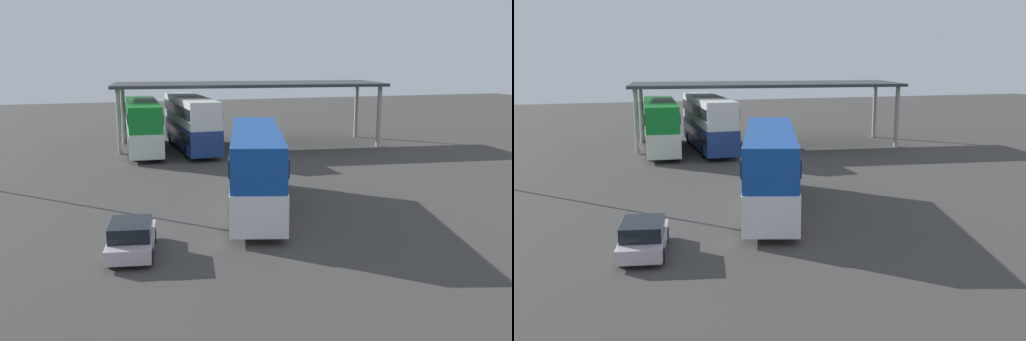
# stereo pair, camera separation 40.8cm
# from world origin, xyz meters

# --- Properties ---
(ground_plane) EXTENTS (140.00, 140.00, 0.00)m
(ground_plane) POSITION_xyz_m (0.00, 0.00, 0.00)
(ground_plane) COLOR #3D3C38
(double_decker_main) EXTENTS (5.20, 11.35, 4.03)m
(double_decker_main) POSITION_xyz_m (0.52, 3.56, 2.22)
(double_decker_main) COLOR silver
(double_decker_main) RESTS_ON ground_plane
(parked_hatchback) EXTENTS (2.25, 4.01, 1.35)m
(parked_hatchback) POSITION_xyz_m (-5.90, -1.12, 0.67)
(parked_hatchback) COLOR #C1B3BC
(parked_hatchback) RESTS_ON ground_plane
(double_decker_near_canopy) EXTENTS (2.94, 11.52, 4.03)m
(double_decker_near_canopy) POSITION_xyz_m (-3.47, 22.16, 2.22)
(double_decker_near_canopy) COLOR silver
(double_decker_near_canopy) RESTS_ON ground_plane
(double_decker_mid_row) EXTENTS (2.85, 11.56, 4.31)m
(double_decker_mid_row) POSITION_xyz_m (0.35, 21.76, 2.36)
(double_decker_mid_row) COLOR navy
(double_decker_mid_row) RESTS_ON ground_plane
(depot_canopy) EXTENTS (23.07, 9.04, 5.30)m
(depot_canopy) POSITION_xyz_m (5.53, 22.85, 5.00)
(depot_canopy) COLOR #33353A
(depot_canopy) RESTS_ON ground_plane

